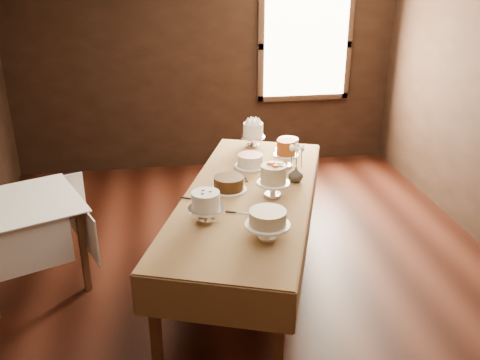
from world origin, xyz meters
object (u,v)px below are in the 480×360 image
at_px(cake_caramel, 286,155).
at_px(cake_server_c, 244,175).
at_px(cake_server_b, 280,222).
at_px(cake_meringue, 253,135).
at_px(cake_cream, 268,225).
at_px(display_table, 248,200).
at_px(cake_server_e, 199,200).
at_px(flower_vase, 296,174).
at_px(cake_lattice, 250,162).
at_px(cake_server_a, 246,213).
at_px(cake_flowers, 273,182).
at_px(side_table, 22,212).
at_px(cake_server_d, 292,179).
at_px(cake_swirl, 206,208).
at_px(cake_chocolate, 229,184).
at_px(cake_speckled, 288,145).

relative_size(cake_caramel, cake_server_c, 1.15).
bearing_deg(cake_server_b, cake_server_c, 154.09).
relative_size(cake_meringue, cake_cream, 0.74).
bearing_deg(cake_caramel, cake_meringue, 108.27).
xyz_separation_m(display_table, cake_server_e, (-0.43, -0.08, 0.07)).
bearing_deg(flower_vase, cake_lattice, 129.32).
height_order(display_table, cake_caramel, cake_caramel).
relative_size(cake_meringue, cake_server_a, 1.11).
relative_size(cake_flowers, cake_server_a, 1.19).
bearing_deg(cake_server_e, side_table, -161.90).
xyz_separation_m(cake_server_c, cake_server_d, (0.41, -0.17, 0.00)).
xyz_separation_m(cake_server_a, cake_server_b, (0.23, -0.19, 0.00)).
bearing_deg(flower_vase, cake_server_b, -112.68).
bearing_deg(cake_swirl, cake_server_c, 62.82).
height_order(cake_chocolate, cake_server_d, cake_chocolate).
bearing_deg(cake_swirl, display_table, 47.69).
xyz_separation_m(display_table, cake_swirl, (-0.40, -0.44, 0.17)).
xyz_separation_m(cake_swirl, cake_server_d, (0.84, 0.66, -0.11)).
distance_m(side_table, cake_server_d, 2.35).
bearing_deg(cake_caramel, cake_server_a, -120.30).
height_order(cake_lattice, cake_chocolate, cake_chocolate).
xyz_separation_m(cake_server_d, flower_vase, (0.02, -0.04, 0.07)).
bearing_deg(display_table, cake_server_d, 26.96).
relative_size(cake_server_d, cake_server_e, 1.00).
bearing_deg(cake_meringue, cake_cream, -97.29).
distance_m(cake_server_a, cake_server_b, 0.30).
height_order(cake_speckled, cake_chocolate, cake_speckled).
relative_size(cake_meringue, cake_lattice, 0.88).
bearing_deg(cake_swirl, cake_server_b, -11.77).
height_order(cake_chocolate, cake_server_e, cake_chocolate).
relative_size(display_table, cake_chocolate, 9.12).
distance_m(cake_server_a, cake_server_e, 0.45).
xyz_separation_m(cake_server_b, cake_server_c, (-0.12, 0.95, 0.00)).
xyz_separation_m(cake_lattice, flower_vase, (0.34, -0.41, 0.02)).
bearing_deg(cake_server_a, cake_chocolate, 115.91).
bearing_deg(cake_speckled, cake_meringue, 151.06).
xyz_separation_m(cake_swirl, cake_server_b, (0.55, -0.12, -0.11)).
bearing_deg(cake_cream, cake_flowers, 74.58).
xyz_separation_m(cake_server_c, flower_vase, (0.43, -0.21, 0.07)).
height_order(cake_caramel, cake_server_c, cake_caramel).
distance_m(cake_cream, cake_server_a, 0.43).
distance_m(cake_speckled, cake_lattice, 0.61).
xyz_separation_m(side_table, cake_server_b, (2.06, -0.78, 0.15)).
distance_m(cake_server_c, cake_server_e, 0.66).
bearing_deg(cake_server_b, cake_speckled, 130.93).
bearing_deg(cake_server_c, cake_speckled, -43.76).
distance_m(cake_caramel, cake_server_a, 1.07).
bearing_deg(cake_meringue, cake_lattice, -102.94).
xyz_separation_m(cake_caramel, cake_cream, (-0.45, -1.33, -0.01)).
bearing_deg(cake_speckled, cake_server_e, -133.49).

